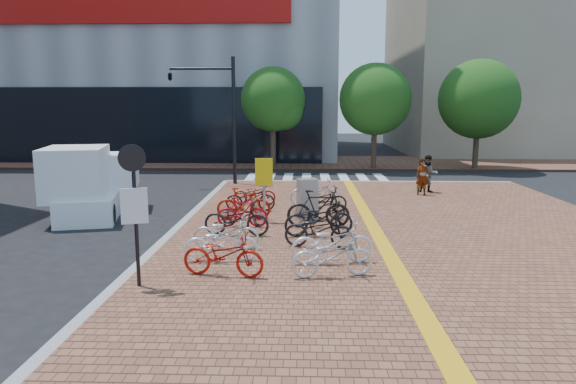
{
  "coord_description": "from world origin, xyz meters",
  "views": [
    {
      "loc": [
        -0.11,
        -13.14,
        3.79
      ],
      "look_at": [
        -0.6,
        1.74,
        1.3
      ],
      "focal_mm": 32.0,
      "sensor_mm": 36.0,
      "label": 1
    }
  ],
  "objects_px": {
    "bike_3": "(236,218)",
    "bike_5": "(244,204)",
    "bike_1": "(221,242)",
    "box_truck": "(91,183)",
    "pedestrian_b": "(429,174)",
    "yellow_sign": "(264,178)",
    "bike_0": "(223,255)",
    "bike_4": "(242,212)",
    "bike_9": "(332,242)",
    "traffic_light_pole": "(205,97)",
    "bike_15": "(315,192)",
    "notice_sign": "(134,198)",
    "bike_11": "(319,218)",
    "bike_12": "(318,209)",
    "bike_13": "(320,206)",
    "pedestrian_a": "(422,177)",
    "bike_10": "(319,230)",
    "utility_box": "(307,199)",
    "bike_2": "(226,232)",
    "bike_8": "(332,256)",
    "bike_14": "(322,199)"
  },
  "relations": [
    {
      "from": "bike_1",
      "to": "box_truck",
      "type": "height_order",
      "value": "box_truck"
    },
    {
      "from": "bike_3",
      "to": "bike_5",
      "type": "height_order",
      "value": "bike_5"
    },
    {
      "from": "bike_4",
      "to": "bike_12",
      "type": "distance_m",
      "value": 2.31
    },
    {
      "from": "bike_4",
      "to": "bike_13",
      "type": "relative_size",
      "value": 0.95
    },
    {
      "from": "bike_1",
      "to": "box_truck",
      "type": "xyz_separation_m",
      "value": [
        -5.44,
        5.63,
        0.55
      ]
    },
    {
      "from": "traffic_light_pole",
      "to": "pedestrian_a",
      "type": "bearing_deg",
      "value": -17.2
    },
    {
      "from": "bike_2",
      "to": "bike_5",
      "type": "height_order",
      "value": "bike_5"
    },
    {
      "from": "bike_9",
      "to": "pedestrian_b",
      "type": "relative_size",
      "value": 1.23
    },
    {
      "from": "bike_13",
      "to": "bike_12",
      "type": "bearing_deg",
      "value": -175.65
    },
    {
      "from": "bike_0",
      "to": "pedestrian_a",
      "type": "relative_size",
      "value": 1.2
    },
    {
      "from": "bike_12",
      "to": "bike_13",
      "type": "xyz_separation_m",
      "value": [
        0.1,
        1.18,
        -0.15
      ]
    },
    {
      "from": "bike_8",
      "to": "utility_box",
      "type": "relative_size",
      "value": 1.36
    },
    {
      "from": "bike_2",
      "to": "yellow_sign",
      "type": "bearing_deg",
      "value": -11.17
    },
    {
      "from": "traffic_light_pole",
      "to": "utility_box",
      "type": "bearing_deg",
      "value": -58.29
    },
    {
      "from": "pedestrian_b",
      "to": "yellow_sign",
      "type": "bearing_deg",
      "value": -136.85
    },
    {
      "from": "pedestrian_b",
      "to": "traffic_light_pole",
      "type": "relative_size",
      "value": 0.27
    },
    {
      "from": "bike_10",
      "to": "bike_15",
      "type": "distance_m",
      "value": 5.78
    },
    {
      "from": "bike_12",
      "to": "pedestrian_b",
      "type": "bearing_deg",
      "value": -36.58
    },
    {
      "from": "bike_2",
      "to": "box_truck",
      "type": "distance_m",
      "value": 7.08
    },
    {
      "from": "bike_14",
      "to": "utility_box",
      "type": "xyz_separation_m",
      "value": [
        -0.52,
        -1.13,
        0.21
      ]
    },
    {
      "from": "bike_1",
      "to": "bike_9",
      "type": "height_order",
      "value": "bike_9"
    },
    {
      "from": "bike_0",
      "to": "utility_box",
      "type": "relative_size",
      "value": 1.35
    },
    {
      "from": "bike_8",
      "to": "pedestrian_a",
      "type": "relative_size",
      "value": 1.2
    },
    {
      "from": "bike_14",
      "to": "pedestrian_b",
      "type": "xyz_separation_m",
      "value": [
        4.67,
        4.33,
        0.34
      ]
    },
    {
      "from": "bike_10",
      "to": "bike_11",
      "type": "relative_size",
      "value": 0.92
    },
    {
      "from": "bike_0",
      "to": "pedestrian_a",
      "type": "distance_m",
      "value": 12.45
    },
    {
      "from": "bike_1",
      "to": "bike_12",
      "type": "bearing_deg",
      "value": -40.24
    },
    {
      "from": "bike_4",
      "to": "bike_15",
      "type": "height_order",
      "value": "bike_15"
    },
    {
      "from": "bike_15",
      "to": "traffic_light_pole",
      "type": "distance_m",
      "value": 8.22
    },
    {
      "from": "bike_10",
      "to": "bike_11",
      "type": "distance_m",
      "value": 1.22
    },
    {
      "from": "notice_sign",
      "to": "box_truck",
      "type": "bearing_deg",
      "value": 118.51
    },
    {
      "from": "bike_9",
      "to": "bike_8",
      "type": "bearing_deg",
      "value": 168.29
    },
    {
      "from": "bike_15",
      "to": "notice_sign",
      "type": "relative_size",
      "value": 0.65
    },
    {
      "from": "bike_11",
      "to": "box_truck",
      "type": "distance_m",
      "value": 8.44
    },
    {
      "from": "bike_0",
      "to": "yellow_sign",
      "type": "distance_m",
      "value": 5.44
    },
    {
      "from": "bike_9",
      "to": "traffic_light_pole",
      "type": "distance_m",
      "value": 14.06
    },
    {
      "from": "bike_4",
      "to": "bike_9",
      "type": "relative_size",
      "value": 0.79
    },
    {
      "from": "bike_10",
      "to": "bike_14",
      "type": "height_order",
      "value": "bike_10"
    },
    {
      "from": "notice_sign",
      "to": "bike_2",
      "type": "bearing_deg",
      "value": 64.25
    },
    {
      "from": "yellow_sign",
      "to": "traffic_light_pole",
      "type": "distance_m",
      "value": 9.23
    },
    {
      "from": "bike_14",
      "to": "yellow_sign",
      "type": "relative_size",
      "value": 0.85
    },
    {
      "from": "bike_15",
      "to": "pedestrian_a",
      "type": "height_order",
      "value": "pedestrian_a"
    },
    {
      "from": "bike_0",
      "to": "bike_5",
      "type": "xyz_separation_m",
      "value": [
        -0.22,
        5.63,
        0.05
      ]
    },
    {
      "from": "pedestrian_b",
      "to": "yellow_sign",
      "type": "height_order",
      "value": "yellow_sign"
    },
    {
      "from": "bike_11",
      "to": "utility_box",
      "type": "distance_m",
      "value": 2.24
    },
    {
      "from": "bike_9",
      "to": "pedestrian_a",
      "type": "bearing_deg",
      "value": -32.42
    },
    {
      "from": "bike_9",
      "to": "box_truck",
      "type": "height_order",
      "value": "box_truck"
    },
    {
      "from": "bike_13",
      "to": "box_truck",
      "type": "height_order",
      "value": "box_truck"
    },
    {
      "from": "bike_4",
      "to": "yellow_sign",
      "type": "bearing_deg",
      "value": -39.93
    },
    {
      "from": "bike_2",
      "to": "utility_box",
      "type": "relative_size",
      "value": 1.29
    }
  ]
}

